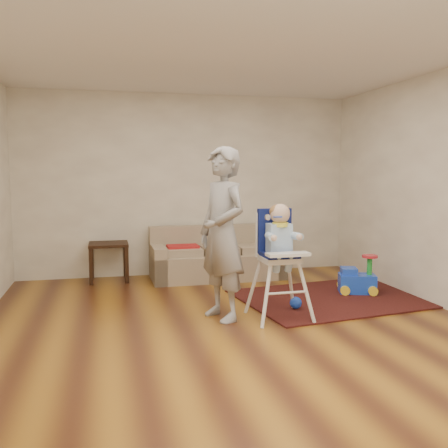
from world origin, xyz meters
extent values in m
plane|color=#442111|center=(0.00, 0.00, 0.00)|extent=(5.50, 5.50, 0.00)
cube|color=beige|center=(0.00, 2.75, 1.35)|extent=(5.00, 0.04, 2.70)
cube|color=white|center=(0.00, 0.00, 2.70)|extent=(5.00, 5.50, 0.04)
cube|color=red|center=(-0.16, 2.26, 0.49)|extent=(0.44, 0.29, 0.04)
cube|color=black|center=(1.49, 0.81, 0.01)|extent=(2.44, 1.96, 0.02)
sphere|color=blue|center=(0.84, 0.43, 0.09)|extent=(0.14, 0.14, 0.14)
cylinder|color=blue|center=(0.48, 0.08, 1.10)|extent=(0.01, 0.12, 0.01)
imported|color=gray|center=(-0.04, 0.32, 0.91)|extent=(0.65, 0.78, 1.81)
camera|label=1|loc=(-1.22, -4.71, 1.55)|focal=40.00mm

